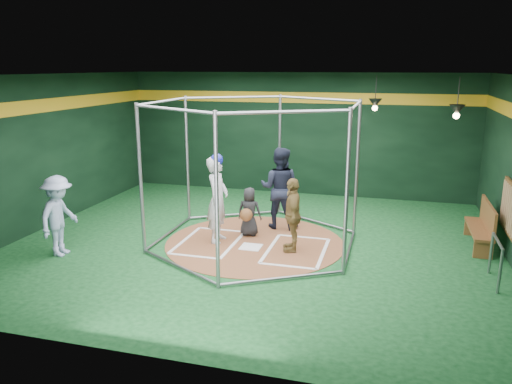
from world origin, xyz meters
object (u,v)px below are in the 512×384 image
(batter_figure, at_px, (218,198))
(dugout_bench, at_px, (483,225))
(umpire, at_px, (280,188))
(visitor_leopard, at_px, (293,215))

(batter_figure, height_order, dugout_bench, batter_figure)
(batter_figure, relative_size, umpire, 1.01)
(umpire, bearing_deg, batter_figure, 51.03)
(visitor_leopard, height_order, umpire, umpire)
(visitor_leopard, xyz_separation_m, dugout_bench, (3.77, 1.30, -0.29))
(batter_figure, distance_m, umpire, 1.65)
(visitor_leopard, distance_m, dugout_bench, 4.00)
(batter_figure, relative_size, visitor_leopard, 1.26)
(visitor_leopard, bearing_deg, dugout_bench, 96.42)
(visitor_leopard, distance_m, umpire, 1.53)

